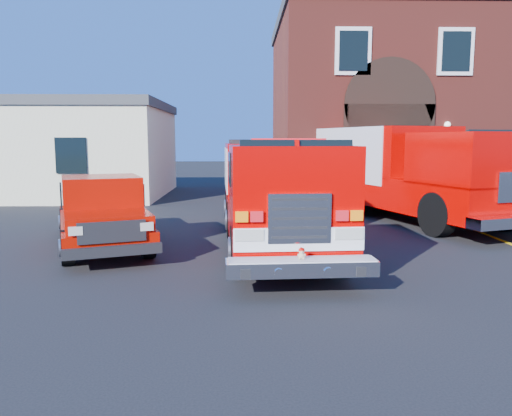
{
  "coord_description": "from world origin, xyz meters",
  "views": [
    {
      "loc": [
        -0.24,
        -10.8,
        2.62
      ],
      "look_at": [
        0.0,
        -1.2,
        1.3
      ],
      "focal_mm": 35.0,
      "sensor_mm": 36.0,
      "label": 1
    }
  ],
  "objects_px": {
    "fire_engine": "(273,190)",
    "secondary_truck": "(405,168)",
    "side_building": "(57,148)",
    "pickup_truck": "(101,213)",
    "fire_station": "(431,106)"
  },
  "relations": [
    {
      "from": "fire_station",
      "to": "pickup_truck",
      "type": "xyz_separation_m",
      "value": [
        -12.73,
        -12.56,
        -3.42
      ]
    },
    {
      "from": "fire_station",
      "to": "fire_engine",
      "type": "height_order",
      "value": "fire_station"
    },
    {
      "from": "side_building",
      "to": "secondary_truck",
      "type": "xyz_separation_m",
      "value": [
        14.17,
        -7.17,
        -0.55
      ]
    },
    {
      "from": "fire_station",
      "to": "fire_engine",
      "type": "xyz_separation_m",
      "value": [
        -8.5,
        -12.45,
        -2.88
      ]
    },
    {
      "from": "fire_station",
      "to": "fire_engine",
      "type": "relative_size",
      "value": 1.75
    },
    {
      "from": "fire_station",
      "to": "pickup_truck",
      "type": "height_order",
      "value": "fire_station"
    },
    {
      "from": "side_building",
      "to": "secondary_truck",
      "type": "bearing_deg",
      "value": -26.82
    },
    {
      "from": "fire_engine",
      "to": "secondary_truck",
      "type": "distance_m",
      "value": 6.36
    },
    {
      "from": "pickup_truck",
      "to": "secondary_truck",
      "type": "xyz_separation_m",
      "value": [
        8.92,
        4.41,
        0.83
      ]
    },
    {
      "from": "fire_engine",
      "to": "side_building",
      "type": "bearing_deg",
      "value": 129.63
    },
    {
      "from": "pickup_truck",
      "to": "fire_station",
      "type": "bearing_deg",
      "value": 44.61
    },
    {
      "from": "side_building",
      "to": "pickup_truck",
      "type": "height_order",
      "value": "side_building"
    },
    {
      "from": "side_building",
      "to": "fire_engine",
      "type": "height_order",
      "value": "side_building"
    },
    {
      "from": "fire_engine",
      "to": "fire_station",
      "type": "bearing_deg",
      "value": 55.69
    },
    {
      "from": "fire_engine",
      "to": "pickup_truck",
      "type": "bearing_deg",
      "value": -178.54
    }
  ]
}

